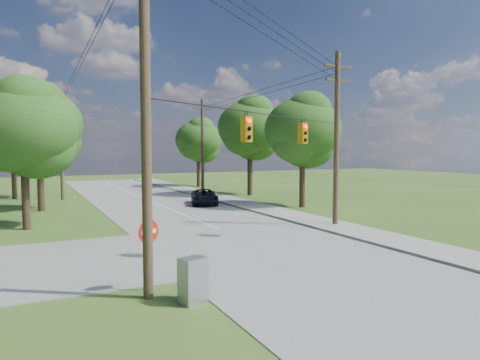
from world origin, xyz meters
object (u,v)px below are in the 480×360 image
car_main_north (204,197)px  control_cabinet (193,280)px  pole_north_e (202,145)px  do_not_enter_sign (149,239)px  pole_sw (145,97)px  pole_north_w (61,145)px  pole_ne (336,136)px

car_main_north → control_cabinet: 23.42m
pole_north_e → do_not_enter_sign: size_ratio=4.21×
pole_north_e → control_cabinet: 33.33m
pole_sw → control_cabinet: pole_sw is taller
car_main_north → do_not_enter_sign: do_not_enter_sign is taller
control_cabinet → do_not_enter_sign: do_not_enter_sign is taller
pole_north_w → control_cabinet: pole_north_w is taller
pole_north_w → pole_sw: bearing=-89.2°
car_main_north → control_cabinet: size_ratio=3.30×
pole_ne → control_cabinet: (-12.40, -8.61, -4.77)m
pole_sw → car_main_north: size_ratio=2.61×
pole_sw → pole_ne: size_ratio=1.14×
pole_sw → car_main_north: bearing=63.9°
car_main_north → do_not_enter_sign: 22.36m
pole_north_w → car_main_north: pole_north_w is taller
pole_ne → pole_north_e: bearing=90.0°
pole_ne → control_cabinet: bearing=-145.2°
pole_ne → pole_north_w: 26.03m
pole_north_e → pole_north_w: bearing=180.0°
do_not_enter_sign → pole_sw: bearing=-129.9°
car_main_north → control_cabinet: (-9.00, -21.63, 0.03)m
pole_sw → do_not_enter_sign: 4.54m
pole_north_w → control_cabinet: size_ratio=7.19×
pole_sw → car_main_north: (10.10, 20.61, -5.56)m
do_not_enter_sign → pole_north_e: bearing=42.7°
pole_north_e → do_not_enter_sign: pole_north_e is taller
pole_ne → car_main_north: (-3.40, 13.01, -4.80)m
pole_sw → do_not_enter_sign: size_ratio=5.05×
pole_north_e → car_main_north: pole_north_e is taller
pole_sw → do_not_enter_sign: bearing=72.7°
pole_sw → pole_north_e: 32.55m
pole_sw → pole_ne: pole_sw is taller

